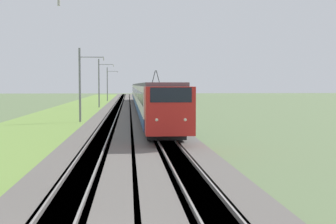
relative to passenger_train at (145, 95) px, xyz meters
name	(u,v)px	position (x,y,z in m)	size (l,w,h in m)	color
ballast_main	(114,114)	(-9.93, 4.21, -2.24)	(240.00, 4.40, 0.30)	#605B56
ballast_adjacent	(147,114)	(-9.93, 0.00, -2.24)	(240.00, 4.40, 0.30)	#605B56
track_main	(114,114)	(-9.93, 4.21, -2.23)	(240.00, 1.57, 0.45)	#4C4238
track_adjacent	(147,114)	(-9.93, 0.00, -2.23)	(240.00, 1.57, 0.45)	#4C4238
grass_verge	(69,115)	(-9.93, 9.82, -2.33)	(240.00, 10.21, 0.12)	olive
passenger_train	(145,95)	(0.00, 0.00, 0.00)	(86.16, 2.91, 5.09)	red
catenary_mast_mid	(81,84)	(-21.45, 7.15, 1.51)	(0.22, 2.56, 7.53)	slate
catenary_mast_far	(99,83)	(8.84, 7.15, 1.80)	(0.22, 2.56, 8.09)	slate
catenary_mast_distant	(108,84)	(39.13, 7.15, 1.66)	(0.22, 2.56, 7.82)	slate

